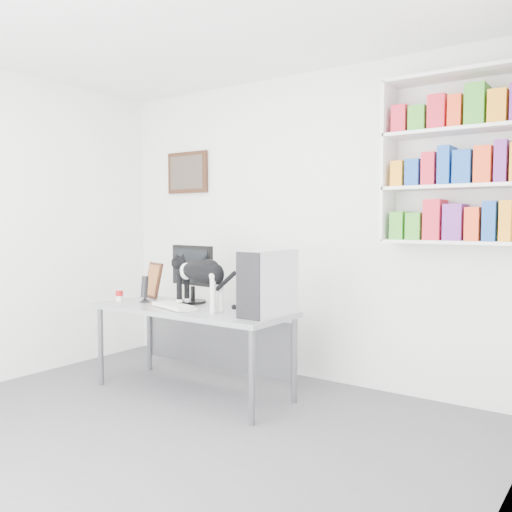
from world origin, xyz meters
name	(u,v)px	position (x,y,z in m)	size (l,w,h in m)	color
room	(126,230)	(0.00, 0.00, 1.35)	(4.01, 4.01, 2.70)	#57565B
bookshelf	(454,159)	(1.40, 1.85, 1.85)	(1.03, 0.28, 1.24)	white
wall_art	(187,173)	(-1.30, 1.97, 1.90)	(0.52, 0.04, 0.42)	#452716
desk	(192,351)	(-0.42, 1.05, 0.35)	(1.69, 0.66, 0.70)	gray
monitor	(193,274)	(-0.59, 1.25, 0.95)	(0.47, 0.23, 0.50)	black
keyboard	(174,306)	(-0.52, 0.95, 0.72)	(0.45, 0.17, 0.03)	silver
pc_tower	(268,283)	(0.29, 1.09, 0.95)	(0.22, 0.49, 0.49)	silver
speaker	(145,289)	(-0.95, 1.03, 0.82)	(0.10, 0.10, 0.24)	black
leaning_print	(153,279)	(-1.11, 1.29, 0.87)	(0.27, 0.11, 0.33)	#452716
soup_can	(119,296)	(-1.17, 0.94, 0.75)	(0.06, 0.06, 0.09)	#A50E11
cat	(201,284)	(-0.28, 0.99, 0.91)	(0.67, 0.18, 0.41)	black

